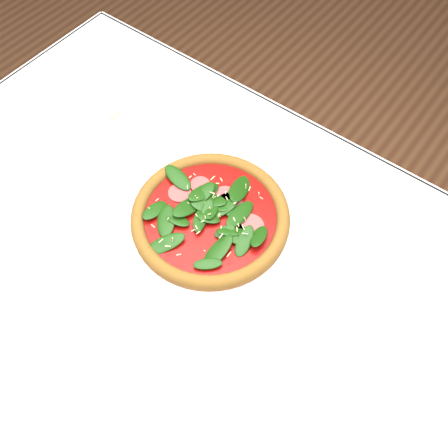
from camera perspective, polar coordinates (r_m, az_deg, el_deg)
The scene contains 5 objects.
ground at distance 1.52m, azimuth -2.14°, elevation -18.35°, with size 6.00×6.00×0.00m, color brown.
dining_table at distance 0.90m, azimuth -3.45°, elevation -8.41°, with size 1.21×0.81×0.75m.
plate at distance 0.85m, azimuth -1.54°, elevation 0.33°, with size 0.31×0.31×0.01m.
pizza at distance 0.84m, azimuth -1.57°, elevation 0.99°, with size 0.35×0.35×0.03m.
wine_glass at distance 0.86m, azimuth -13.68°, elevation 13.36°, with size 0.08×0.08×0.20m.
Camera 1 is at (0.26, -0.26, 1.48)m, focal length 40.00 mm.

